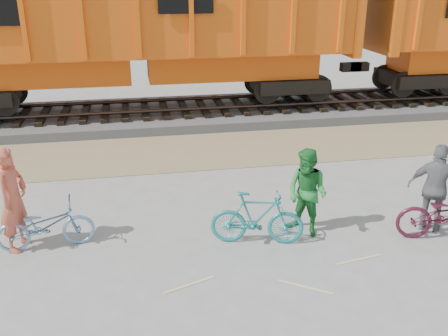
{
  "coord_description": "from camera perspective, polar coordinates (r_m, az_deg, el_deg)",
  "views": [
    {
      "loc": [
        -1.7,
        -7.53,
        4.68
      ],
      "look_at": [
        -0.01,
        1.5,
        1.05
      ],
      "focal_mm": 40.0,
      "sensor_mm": 36.0,
      "label": 1
    }
  ],
  "objects": [
    {
      "name": "person_woman",
      "position": [
        10.19,
        23.07,
        -2.19
      ],
      "size": [
        1.05,
        0.99,
        1.75
      ],
      "primitive_type": "imported",
      "rotation": [
        0.0,
        0.0,
        2.43
      ],
      "color": "slate",
      "rests_on": "ground"
    },
    {
      "name": "track",
      "position": [
        17.14,
        -4.66,
        7.28
      ],
      "size": [
        120.0,
        2.6,
        0.24
      ],
      "color": "black",
      "rests_on": "ballast_bed"
    },
    {
      "name": "hopper_car_center",
      "position": [
        16.61,
        -9.94,
        15.47
      ],
      "size": [
        14.0,
        3.13,
        4.65
      ],
      "color": "black",
      "rests_on": "track"
    },
    {
      "name": "ballast_bed",
      "position": [
        17.22,
        -4.62,
        6.24
      ],
      "size": [
        120.0,
        4.0,
        0.3
      ],
      "primitive_type": "cube",
      "color": "slate",
      "rests_on": "ground"
    },
    {
      "name": "bicycle_teal",
      "position": [
        9.11,
        3.81,
        -5.74
      ],
      "size": [
        1.76,
        0.88,
        1.02
      ],
      "primitive_type": "imported",
      "rotation": [
        0.0,
        0.0,
        1.33
      ],
      "color": "teal",
      "rests_on": "ground"
    },
    {
      "name": "person_man",
      "position": [
        9.41,
        9.47,
        -2.81
      ],
      "size": [
        1.01,
        1.04,
        1.68
      ],
      "primitive_type": "imported",
      "rotation": [
        0.0,
        0.0,
        -0.89
      ],
      "color": "#247F33",
      "rests_on": "ground"
    },
    {
      "name": "gravel_strip",
      "position": [
        13.94,
        -3.02,
        1.96
      ],
      "size": [
        120.0,
        3.0,
        0.02
      ],
      "primitive_type": "cube",
      "color": "tan",
      "rests_on": "ground"
    },
    {
      "name": "bicycle_blue",
      "position": [
        9.53,
        -19.73,
        -6.2
      ],
      "size": [
        1.74,
        0.75,
        0.89
      ],
      "primitive_type": "imported",
      "rotation": [
        0.0,
        0.0,
        1.67
      ],
      "color": "#719BC4",
      "rests_on": "ground"
    },
    {
      "name": "person_solo",
      "position": [
        9.5,
        -23.01,
        -3.27
      ],
      "size": [
        0.65,
        0.81,
        1.93
      ],
      "primitive_type": "imported",
      "rotation": [
        0.0,
        0.0,
        1.27
      ],
      "color": "#D05841",
      "rests_on": "ground"
    },
    {
      "name": "ground",
      "position": [
        9.02,
        1.82,
        -9.69
      ],
      "size": [
        120.0,
        120.0,
        0.0
      ],
      "primitive_type": "plane",
      "color": "#9E9E99",
      "rests_on": "ground"
    }
  ]
}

